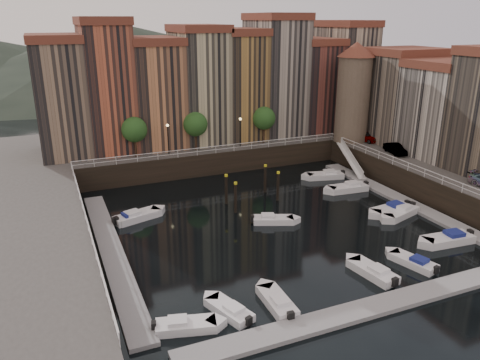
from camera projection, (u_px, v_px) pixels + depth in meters
name	position (u px, v px, depth m)	size (l,w,h in m)	color
ground	(270.00, 220.00, 48.47)	(200.00, 200.00, 0.00)	black
quay_far	(193.00, 146.00, 70.58)	(80.00, 20.00, 3.00)	black
dock_left	(112.00, 251.00, 41.56)	(2.00, 28.00, 0.35)	gray
dock_right	(400.00, 199.00, 53.51)	(2.00, 28.00, 0.35)	gray
dock_near	(375.00, 307.00, 33.63)	(30.00, 2.00, 0.35)	gray
mountains	(114.00, 59.00, 142.15)	(145.00, 100.00, 18.00)	#2D382D
far_terrace	(219.00, 84.00, 66.52)	(48.70, 10.30, 17.50)	#7F6751
right_terrace	(448.00, 105.00, 58.40)	(9.30, 24.30, 14.00)	#7C6E5E
corner_tower	(353.00, 91.00, 65.10)	(5.20, 5.20, 13.80)	#6B5B4C
promenade_trees	(200.00, 124.00, 61.64)	(21.20, 3.20, 5.20)	black
street_lamps	(205.00, 130.00, 61.12)	(10.36, 0.36, 4.18)	black
railings	(251.00, 172.00, 51.47)	(36.08, 34.04, 0.52)	white
gangway	(351.00, 159.00, 62.84)	(2.78, 8.32, 3.73)	white
mooring_pilings	(252.00, 188.00, 52.68)	(6.16, 4.72, 3.78)	black
boat_left_0	(184.00, 326.00, 31.29)	(4.41, 2.54, 0.99)	silver
boat_left_3	(134.00, 217.00, 48.24)	(4.86, 2.86, 1.09)	silver
boat_left_4	(137.00, 216.00, 48.44)	(5.10, 3.15, 1.14)	silver
boat_right_0	(449.00, 239.00, 43.37)	(5.24, 2.27, 1.19)	silver
boat_right_1	(401.00, 212.00, 49.35)	(5.11, 3.13, 1.15)	silver
boat_right_2	(392.00, 209.00, 50.12)	(5.10, 2.34, 1.15)	silver
boat_right_3	(349.00, 188.00, 56.46)	(5.17, 2.24, 1.17)	silver
boat_right_4	(326.00, 175.00, 60.94)	(5.11, 2.83, 1.14)	silver
boat_near_0	(230.00, 310.00, 32.93)	(2.72, 4.26, 0.96)	silver
boat_near_1	(277.00, 302.00, 33.86)	(1.74, 4.48, 1.02)	silver
boat_near_2	(374.00, 272.00, 37.86)	(2.33, 4.75, 1.07)	silver
boat_near_3	(414.00, 262.00, 39.43)	(2.56, 4.36, 0.98)	silver
car_a	(365.00, 136.00, 66.84)	(1.80, 4.49, 1.53)	gray
car_b	(395.00, 150.00, 60.61)	(1.40, 4.01, 1.32)	gray
boat_extra_737	(272.00, 220.00, 47.71)	(4.39, 3.01, 1.00)	silver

